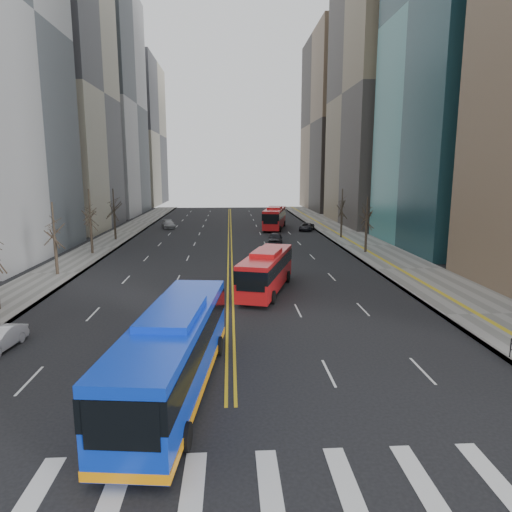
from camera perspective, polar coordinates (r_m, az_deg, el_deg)
ground at (r=15.52m, az=-3.09°, el=-27.37°), size 220.00×220.00×0.00m
sidewalk_right at (r=60.59m, az=13.51°, el=1.28°), size 7.00×130.00×0.15m
sidewalk_left at (r=60.33m, az=-19.15°, el=0.95°), size 5.00×130.00×0.15m
crosswalk at (r=15.51m, az=-3.09°, el=-27.35°), size 26.70×4.00×0.01m
centerline at (r=67.91m, az=-3.28°, el=2.47°), size 0.55×100.00×0.01m
office_towers at (r=82.02m, az=-3.39°, el=20.64°), size 83.00×134.00×58.00m
street_trees at (r=47.58m, az=-12.03°, el=4.70°), size 35.20×47.20×7.60m
blue_bus at (r=20.36m, az=-10.23°, el=-11.40°), size 4.23×13.26×3.77m
red_bus_near at (r=36.43m, az=1.30°, el=-1.58°), size 5.35×10.81×3.36m
red_bus_far at (r=76.60m, az=2.34°, el=4.94°), size 5.06×11.99×3.69m
car_dark_mid at (r=60.61m, az=2.45°, el=2.23°), size 2.30×4.69×1.54m
car_silver at (r=78.94m, az=-10.88°, el=3.93°), size 2.97×5.00×1.36m
car_dark_far at (r=74.82m, az=6.34°, el=3.64°), size 3.34×4.82×1.22m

